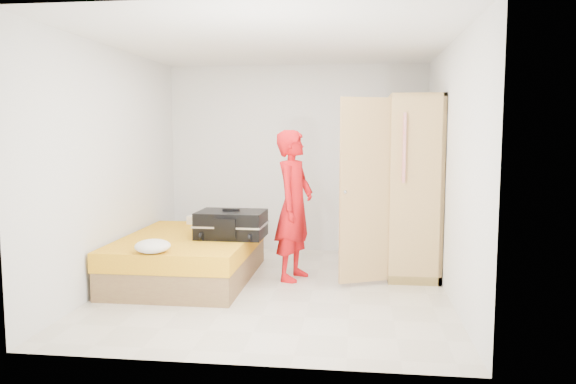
# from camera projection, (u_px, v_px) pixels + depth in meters

# --- Properties ---
(room) EXTENTS (4.00, 4.02, 2.60)m
(room) POSITION_uv_depth(u_px,v_px,m) (276.00, 168.00, 5.92)
(room) COLOR beige
(room) RESTS_ON ground
(bed) EXTENTS (1.42, 2.02, 0.50)m
(bed) POSITION_uv_depth(u_px,v_px,m) (189.00, 257.00, 6.43)
(bed) COLOR olive
(bed) RESTS_ON ground
(wardrobe) EXTENTS (1.12, 1.43, 2.10)m
(wardrobe) POSITION_uv_depth(u_px,v_px,m) (408.00, 190.00, 6.60)
(wardrobe) COLOR tan
(wardrobe) RESTS_ON ground
(person) EXTENTS (0.56, 0.71, 1.70)m
(person) POSITION_uv_depth(u_px,v_px,m) (294.00, 205.00, 6.37)
(person) COLOR red
(person) RESTS_ON ground
(suitcase) EXTENTS (0.78, 0.59, 0.33)m
(suitcase) POSITION_uv_depth(u_px,v_px,m) (231.00, 224.00, 6.31)
(suitcase) COLOR black
(suitcase) RESTS_ON bed
(round_cushion) EXTENTS (0.35, 0.35, 0.13)m
(round_cushion) POSITION_uv_depth(u_px,v_px,m) (153.00, 246.00, 5.52)
(round_cushion) COLOR white
(round_cushion) RESTS_ON bed
(pillow) EXTENTS (0.63, 0.41, 0.11)m
(pillow) POSITION_uv_depth(u_px,v_px,m) (212.00, 220.00, 7.23)
(pillow) COLOR white
(pillow) RESTS_ON bed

